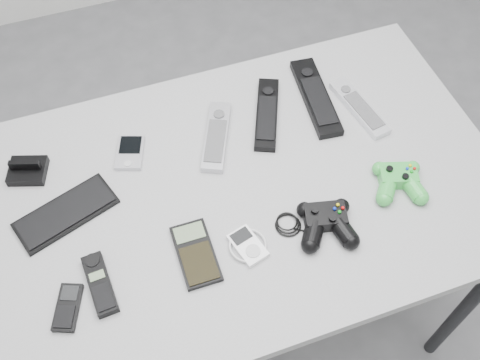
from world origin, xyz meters
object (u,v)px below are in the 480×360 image
object	(u,v)px
remote_silver_a	(216,136)
remote_black_b	(316,96)
desk	(248,200)
mp3_player	(248,245)
controller_black	(326,221)
controller_green	(399,180)
remote_silver_b	(359,107)
calculator	(196,253)
pda	(130,152)
cordless_handset	(100,284)
mobile_phone	(68,307)
pda_keyboard	(66,213)
remote_black_a	(267,113)

from	to	relation	value
remote_silver_a	remote_black_b	size ratio (longest dim) A/B	0.80
desk	mp3_player	size ratio (longest dim) A/B	13.49
remote_black_b	controller_black	world-z (taller)	controller_black
controller_green	remote_silver_b	bearing A→B (deg)	103.46
calculator	remote_silver_b	bearing A→B (deg)	27.42
remote_silver_a	controller_green	bearing A→B (deg)	-12.69
desk	controller_green	distance (m)	0.36
pda	mp3_player	size ratio (longest dim) A/B	1.11
cordless_handset	remote_silver_b	bearing A→B (deg)	15.94
calculator	controller_black	size ratio (longest dim) A/B	0.70
remote_black_b	mp3_player	distance (m)	0.47
mobile_phone	cordless_handset	distance (m)	0.08
pda_keyboard	remote_black_b	world-z (taller)	remote_black_b
mobile_phone	mp3_player	distance (m)	0.39
pda_keyboard	remote_black_a	xyz separation A→B (m)	(0.53, 0.12, 0.00)
remote_silver_a	remote_silver_b	size ratio (longest dim) A/B	1.02
remote_black_b	calculator	world-z (taller)	remote_black_b
mp3_player	calculator	bearing A→B (deg)	154.94
mp3_player	remote_silver_b	bearing A→B (deg)	19.21
mobile_phone	mp3_player	xyz separation A→B (m)	(0.39, 0.01, -0.00)
remote_black_b	mobile_phone	distance (m)	0.79
remote_black_a	cordless_handset	distance (m)	0.59
pda_keyboard	calculator	xyz separation A→B (m)	(0.25, -0.19, 0.00)
remote_silver_b	pda	bearing A→B (deg)	165.49
remote_silver_a	remote_black_b	distance (m)	0.29
mp3_player	remote_black_b	bearing A→B (deg)	32.67
controller_green	mp3_player	bearing A→B (deg)	-156.79
desk	controller_black	world-z (taller)	controller_black
cordless_handset	calculator	size ratio (longest dim) A/B	0.91
desk	remote_silver_a	world-z (taller)	remote_silver_a
pda	remote_silver_b	world-z (taller)	remote_silver_b
cordless_handset	pda	bearing A→B (deg)	62.76
desk	remote_black_a	xyz separation A→B (m)	(0.12, 0.18, 0.08)
pda	calculator	bearing A→B (deg)	-57.47
remote_black_a	mp3_player	bearing A→B (deg)	-93.70
cordless_handset	mp3_player	size ratio (longest dim) A/B	1.58
controller_black	controller_green	xyz separation A→B (m)	(0.21, 0.05, -0.00)
mobile_phone	controller_green	bearing A→B (deg)	25.15
calculator	remote_black_b	bearing A→B (deg)	38.46
pda_keyboard	mp3_player	world-z (taller)	mp3_player
desk	remote_silver_b	bearing A→B (deg)	19.46
controller_green	remote_silver_a	bearing A→B (deg)	160.51
remote_black_b	controller_black	xyz separation A→B (m)	(-0.13, -0.35, 0.01)
calculator	controller_green	world-z (taller)	controller_green
remote_black_a	mp3_player	size ratio (longest dim) A/B	2.58
mp3_player	controller_black	distance (m)	0.18
pda_keyboard	remote_silver_a	distance (m)	0.40
remote_black_a	controller_green	distance (m)	0.37
calculator	pda_keyboard	bearing A→B (deg)	142.58
cordless_handset	remote_black_a	bearing A→B (deg)	29.02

